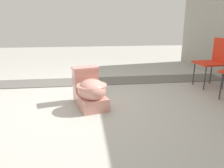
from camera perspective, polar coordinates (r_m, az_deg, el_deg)
ground_plane at (r=3.08m, az=-7.59°, el=-5.27°), size 14.00×14.00×0.00m
gravel_strip at (r=4.20m, az=-0.78°, el=0.85°), size 0.56×8.00×0.01m
toilet at (r=2.94m, az=-5.79°, el=-1.72°), size 0.70×0.52×0.52m
folding_chair_left at (r=4.15m, az=25.43°, el=6.23°), size 0.46×0.46×0.83m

